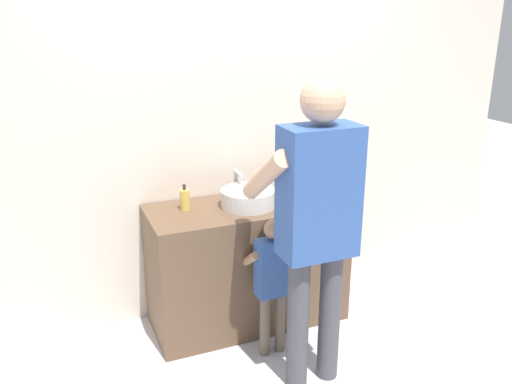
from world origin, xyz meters
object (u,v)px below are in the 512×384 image
toothbrush_cup (291,191)px  soap_bottle (185,199)px  child_toddler (272,275)px  adult_parent (317,211)px

toothbrush_cup → soap_bottle: bearing=175.4°
child_toddler → toothbrush_cup: bearing=52.7°
toothbrush_cup → child_toddler: toothbrush_cup is taller
toothbrush_cup → soap_bottle: toothbrush_cup is taller
soap_bottle → adult_parent: bearing=-58.0°
toothbrush_cup → soap_bottle: (-0.70, 0.06, 0.02)m
soap_bottle → adult_parent: adult_parent is taller
toothbrush_cup → adult_parent: adult_parent is taller
soap_bottle → adult_parent: (0.49, -0.78, 0.13)m
child_toddler → soap_bottle: bearing=129.0°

